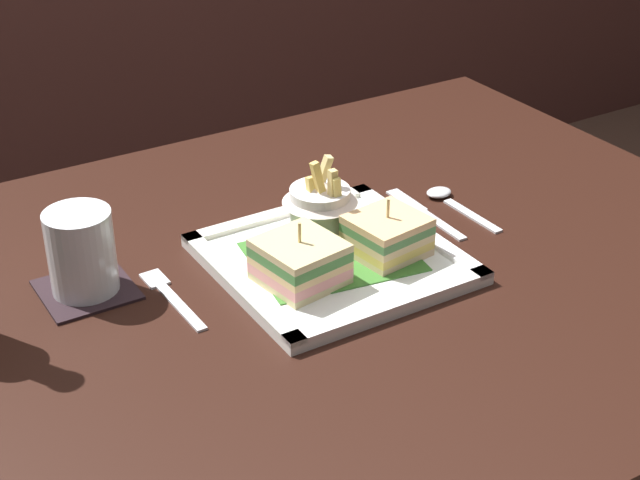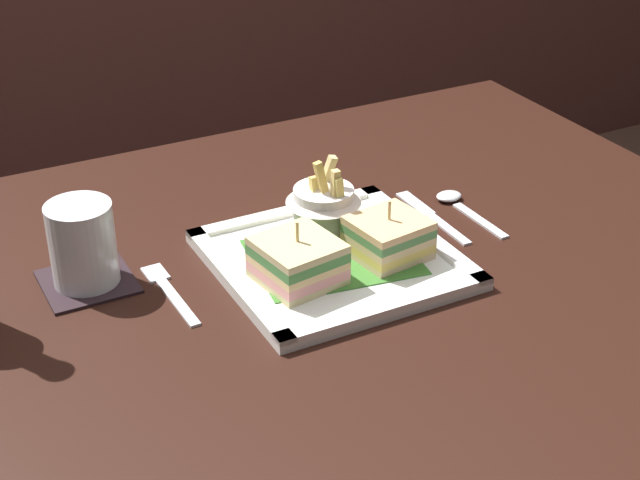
% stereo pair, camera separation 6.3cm
% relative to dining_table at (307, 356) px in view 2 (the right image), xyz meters
% --- Properties ---
extents(dining_table, '(1.15, 0.86, 0.76)m').
position_rel_dining_table_xyz_m(dining_table, '(0.00, 0.00, 0.00)').
color(dining_table, black).
rests_on(dining_table, ground_plane).
extents(square_plate, '(0.26, 0.26, 0.02)m').
position_rel_dining_table_xyz_m(square_plate, '(0.04, 0.01, 0.12)').
color(square_plate, white).
rests_on(square_plate, dining_table).
extents(sandwich_half_left, '(0.09, 0.10, 0.07)m').
position_rel_dining_table_xyz_m(sandwich_half_left, '(-0.02, -0.02, 0.15)').
color(sandwich_half_left, '#D2C087').
rests_on(sandwich_half_left, square_plate).
extents(sandwich_half_right, '(0.09, 0.09, 0.07)m').
position_rel_dining_table_xyz_m(sandwich_half_right, '(0.10, -0.02, 0.15)').
color(sandwich_half_right, '#D9B488').
rests_on(sandwich_half_right, square_plate).
extents(fries_cup, '(0.09, 0.09, 0.10)m').
position_rel_dining_table_xyz_m(fries_cup, '(0.05, 0.06, 0.17)').
color(fries_cup, white).
rests_on(fries_cup, square_plate).
extents(drink_coaster, '(0.10, 0.10, 0.00)m').
position_rel_dining_table_xyz_m(drink_coaster, '(-0.23, 0.10, 0.12)').
color(drink_coaster, black).
rests_on(drink_coaster, dining_table).
extents(water_glass, '(0.07, 0.07, 0.10)m').
position_rel_dining_table_xyz_m(water_glass, '(-0.23, 0.10, 0.16)').
color(water_glass, silver).
rests_on(water_glass, dining_table).
extents(fork, '(0.02, 0.14, 0.00)m').
position_rel_dining_table_xyz_m(fork, '(-0.15, 0.04, 0.12)').
color(fork, silver).
rests_on(fork, dining_table).
extents(knife, '(0.02, 0.16, 0.00)m').
position_rel_dining_table_xyz_m(knife, '(0.21, 0.06, 0.12)').
color(knife, silver).
rests_on(knife, dining_table).
extents(spoon, '(0.04, 0.13, 0.01)m').
position_rel_dining_table_xyz_m(spoon, '(0.25, 0.06, 0.12)').
color(spoon, silver).
rests_on(spoon, dining_table).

